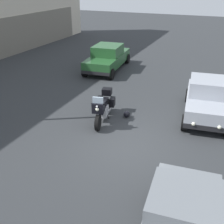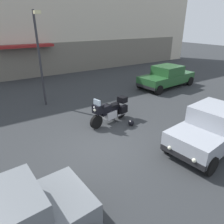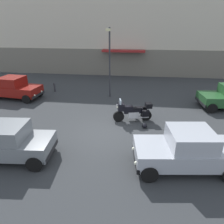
{
  "view_description": "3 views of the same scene",
  "coord_description": "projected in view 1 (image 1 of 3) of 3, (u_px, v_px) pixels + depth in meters",
  "views": [
    {
      "loc": [
        -8.02,
        -2.82,
        5.39
      ],
      "look_at": [
        0.4,
        0.8,
        0.99
      ],
      "focal_mm": 44.89,
      "sensor_mm": 36.0,
      "label": 1
    },
    {
      "loc": [
        -3.31,
        -5.87,
        4.43
      ],
      "look_at": [
        0.91,
        0.68,
        1.02
      ],
      "focal_mm": 32.96,
      "sensor_mm": 36.0,
      "label": 2
    },
    {
      "loc": [
        1.45,
        -8.76,
        5.21
      ],
      "look_at": [
        0.35,
        0.17,
        1.17
      ],
      "focal_mm": 31.46,
      "sensor_mm": 36.0,
      "label": 3
    }
  ],
  "objects": [
    {
      "name": "ground_plane",
      "position": [
        128.0,
        145.0,
        9.98
      ],
      "size": [
        80.0,
        80.0,
        0.0
      ],
      "primitive_type": "plane",
      "color": "#2D3033"
    },
    {
      "name": "motorcycle",
      "position": [
        103.0,
        107.0,
        11.47
      ],
      "size": [
        2.24,
        1.0,
        1.36
      ],
      "rotation": [
        0.0,
        0.0,
        3.36
      ],
      "color": "black",
      "rests_on": "ground"
    },
    {
      "name": "car_wagon_end",
      "position": [
        207.0,
        99.0,
        11.73
      ],
      "size": [
        4.0,
        2.19,
        1.64
      ],
      "rotation": [
        0.0,
        0.0,
        3.26
      ],
      "color": "#9EA3AD",
      "rests_on": "ground"
    },
    {
      "name": "helmet",
      "position": [
        127.0,
        114.0,
        11.92
      ],
      "size": [
        0.28,
        0.28,
        0.28
      ],
      "primitive_type": "sphere",
      "color": "black",
      "rests_on": "ground"
    },
    {
      "name": "car_sedan_far",
      "position": [
        108.0,
        57.0,
        17.91
      ],
      "size": [
        4.69,
        2.3,
        1.56
      ],
      "rotation": [
        0.0,
        0.0,
        0.1
      ],
      "color": "#235128",
      "rests_on": "ground"
    },
    {
      "name": "car_compact_side",
      "position": [
        182.0,
        224.0,
        5.83
      ],
      "size": [
        3.57,
        1.95,
        1.56
      ],
      "rotation": [
        0.0,
        0.0,
        3.22
      ],
      "color": "slate",
      "rests_on": "ground"
    }
  ]
}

